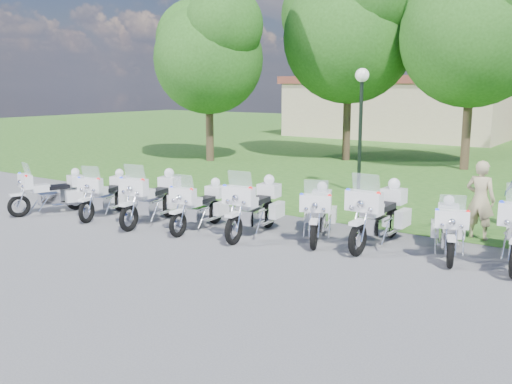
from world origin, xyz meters
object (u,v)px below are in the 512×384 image
Objects in this scene: motorcycle_1 at (106,194)px; bystander_a at (480,200)px; motorcycle_0 at (52,191)px; motorcycle_2 at (153,197)px; motorcycle_3 at (200,205)px; lamp_post at (361,99)px; motorcycle_7 at (449,228)px; motorcycle_6 at (379,213)px; motorcycle_4 at (255,206)px; motorcycle_5 at (319,212)px.

bystander_a is (8.86, 3.33, 0.30)m from motorcycle_1.
motorcycle_0 is 3.21m from motorcycle_2.
motorcycle_3 is 7.12m from lamp_post.
motorcycle_0 is at bearing -6.94° from motorcycle_7.
motorcycle_6 reaches higher than motorcycle_3.
motorcycle_0 is 6.07m from motorcycle_4.
bystander_a is (0.17, 1.71, 0.32)m from motorcycle_7.
motorcycle_1 is 9.47m from bystander_a.
motorcycle_1 is 0.84× the size of motorcycle_6.
motorcycle_7 is at bearing -172.46° from motorcycle_3.
motorcycle_5 reaches higher than motorcycle_3.
lamp_post reaches higher than motorcycle_7.
motorcycle_4 is at bearing 173.24° from motorcycle_1.
motorcycle_4 is at bearing -150.50° from motorcycle_0.
motorcycle_7 is at bearing 165.05° from motorcycle_5.
motorcycle_4 reaches higher than motorcycle_7.
motorcycle_0 is 1.01× the size of motorcycle_5.
motorcycle_2 is at bearing 28.81° from bystander_a.
motorcycle_1 is 0.98× the size of motorcycle_3.
lamp_post is (4.16, 6.95, 2.44)m from motorcycle_1.
motorcycle_5 is 0.52× the size of lamp_post.
motorcycle_0 is at bearing -8.97° from motorcycle_5.
motorcycle_1 is at bearing 12.49° from motorcycle_6.
motorcycle_5 is 1.04× the size of motorcycle_7.
lamp_post is (-4.53, 5.32, 2.46)m from motorcycle_7.
motorcycle_6 is at bearing -149.04° from motorcycle_0.
motorcycle_3 is at bearing 16.39° from motorcycle_6.
motorcycle_4 is (1.39, 0.34, 0.08)m from motorcycle_3.
motorcycle_4 reaches higher than motorcycle_1.
motorcycle_6 is at bearing 170.70° from motorcycle_5.
motorcycle_7 is (8.69, 1.63, -0.02)m from motorcycle_1.
motorcycle_2 is at bearing 169.64° from motorcycle_1.
motorcycle_1 is 1.63m from motorcycle_2.
bystander_a reaches higher than motorcycle_2.
bystander_a reaches higher than motorcycle_3.
motorcycle_5 is 1.15× the size of bystander_a.
motorcycle_2 is at bearing 3.26° from motorcycle_4.
motorcycle_3 is at bearing 6.14° from motorcycle_4.
motorcycle_1 is at bearing 1.51° from motorcycle_3.
motorcycle_7 is 1.74m from bystander_a.
motorcycle_2 is 1.14× the size of motorcycle_5.
motorcycle_2 is at bearing 14.41° from motorcycle_6.
motorcycle_2 is 2.86m from motorcycle_4.
motorcycle_0 is 1.05× the size of motorcycle_7.
motorcycle_7 is at bearing -176.63° from motorcycle_6.
motorcycle_5 is (1.42, 0.52, -0.06)m from motorcycle_4.
motorcycle_4 is 1.33× the size of bystander_a.
bystander_a is at bearing -158.05° from motorcycle_3.
motorcycle_4 is (4.43, 0.70, 0.07)m from motorcycle_1.
motorcycle_6 is (7.18, 1.55, 0.10)m from motorcycle_1.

